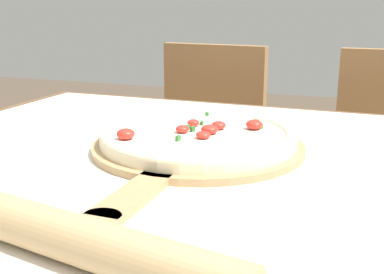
{
  "coord_description": "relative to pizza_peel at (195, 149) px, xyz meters",
  "views": [
    {
      "loc": [
        0.22,
        -0.67,
        1.02
      ],
      "look_at": [
        -0.06,
        0.05,
        0.81
      ],
      "focal_mm": 45.0,
      "sensor_mm": 36.0,
      "label": 1
    }
  ],
  "objects": [
    {
      "name": "pizza",
      "position": [
        0.0,
        0.02,
        0.02
      ],
      "size": [
        0.34,
        0.34,
        0.04
      ],
      "color": "beige",
      "rests_on": "pizza_peel"
    },
    {
      "name": "towel_cloth",
      "position": [
        0.06,
        -0.07,
        -0.01
      ],
      "size": [
        1.2,
        0.97,
        0.0
      ],
      "color": "silver",
      "rests_on": "dining_table"
    },
    {
      "name": "pizza_peel",
      "position": [
        0.0,
        0.0,
        0.0
      ],
      "size": [
        0.36,
        0.53,
        0.01
      ],
      "color": "tan",
      "rests_on": "towel_cloth"
    },
    {
      "name": "chair_left",
      "position": [
        -0.26,
        0.78,
        -0.27
      ],
      "size": [
        0.44,
        0.44,
        0.89
      ],
      "rotation": [
        0.0,
        0.0,
        -0.1
      ],
      "color": "#A37547",
      "rests_on": "ground_plane"
    },
    {
      "name": "dining_table",
      "position": [
        0.06,
        -0.07,
        -0.12
      ],
      "size": [
        1.28,
        1.05,
        0.77
      ],
      "color": "brown",
      "rests_on": "ground_plane"
    },
    {
      "name": "rolling_pin",
      "position": [
        0.03,
        -0.38,
        0.02
      ],
      "size": [
        0.44,
        0.11,
        0.05
      ],
      "rotation": [
        0.0,
        0.0,
        -0.17
      ],
      "color": "tan",
      "rests_on": "towel_cloth"
    }
  ]
}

